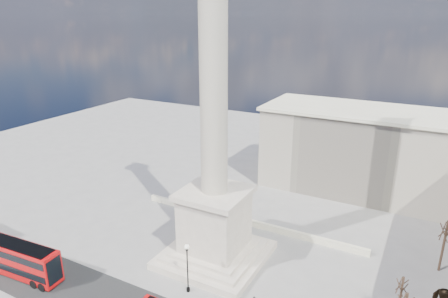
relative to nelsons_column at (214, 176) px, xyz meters
name	(u,v)px	position (x,y,z in m)	size (l,w,h in m)	color
ground	(197,276)	(0.00, -5.00, -12.92)	(180.00, 180.00, 0.00)	gray
nelsons_column	(214,176)	(0.00, 0.00, 0.00)	(14.00, 14.00, 49.85)	beige
balustrade_wall	(247,222)	(0.00, 11.00, -12.37)	(40.00, 0.60, 1.10)	beige
building_northeast	(396,155)	(20.00, 35.00, -4.59)	(51.00, 17.00, 16.60)	beige
red_bus_a	(21,260)	(-20.79, -16.09, -10.35)	(12.23, 3.63, 4.89)	#B3090A
victorian_lamp	(187,264)	(0.63, -8.14, -8.85)	(0.59, 0.59, 6.91)	black
bare_tree_mid	(403,285)	(24.88, -0.80, -8.06)	(1.63, 1.63, 6.17)	#332319
bare_tree_far	(447,230)	(28.99, 12.11, -6.49)	(2.00, 2.00, 8.16)	#332319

